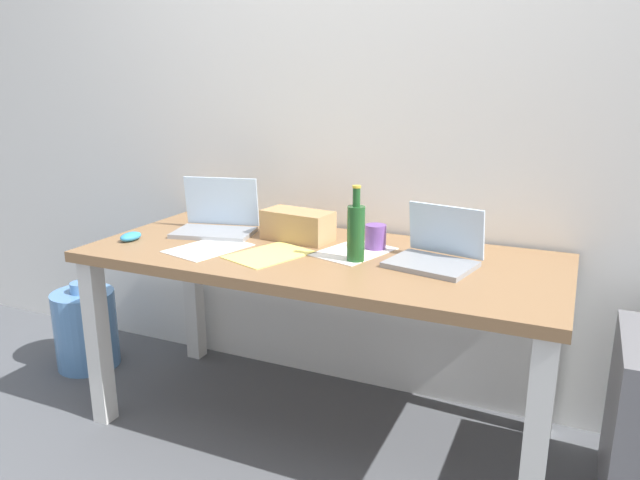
{
  "coord_description": "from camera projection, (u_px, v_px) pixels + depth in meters",
  "views": [
    {
      "loc": [
        0.87,
        -1.94,
        1.37
      ],
      "look_at": [
        0.0,
        0.0,
        0.78
      ],
      "focal_mm": 33.37,
      "sensor_mm": 36.0,
      "label": 1
    }
  ],
  "objects": [
    {
      "name": "back_wall",
      "position": [
        363.0,
        94.0,
        2.46
      ],
      "size": [
        5.2,
        0.08,
        2.6
      ],
      "primitive_type": "cube",
      "color": "white",
      "rests_on": "ground"
    },
    {
      "name": "computer_mouse",
      "position": [
        131.0,
        237.0,
        2.38
      ],
      "size": [
        0.07,
        0.1,
        0.03
      ],
      "primitive_type": "ellipsoid",
      "rotation": [
        0.0,
        0.0,
        -0.06
      ],
      "color": "#338CC6",
      "rests_on": "desk"
    },
    {
      "name": "ground_plane",
      "position": [
        320.0,
        425.0,
        2.41
      ],
      "size": [
        8.0,
        8.0,
        0.0
      ],
      "primitive_type": "plane",
      "color": "#515459"
    },
    {
      "name": "paper_sheet_front_left",
      "position": [
        208.0,
        248.0,
        2.28
      ],
      "size": [
        0.28,
        0.34,
        0.0
      ],
      "primitive_type": "cube",
      "rotation": [
        0.0,
        0.0,
        -0.26
      ],
      "color": "white",
      "rests_on": "desk"
    },
    {
      "name": "beer_bottle",
      "position": [
        356.0,
        232.0,
        2.1
      ],
      "size": [
        0.06,
        0.06,
        0.27
      ],
      "color": "#1E5123",
      "rests_on": "desk"
    },
    {
      "name": "water_cooler_jug",
      "position": [
        86.0,
        328.0,
        2.88
      ],
      "size": [
        0.29,
        0.29,
        0.43
      ],
      "color": "#598CC6",
      "rests_on": "ground"
    },
    {
      "name": "coffee_mug",
      "position": [
        376.0,
        237.0,
        2.26
      ],
      "size": [
        0.08,
        0.08,
        0.09
      ],
      "primitive_type": "cylinder",
      "color": "#724799",
      "rests_on": "desk"
    },
    {
      "name": "paper_yellow_folder",
      "position": [
        269.0,
        255.0,
        2.19
      ],
      "size": [
        0.3,
        0.35,
        0.0
      ],
      "primitive_type": "cube",
      "rotation": [
        0.0,
        0.0,
        -0.35
      ],
      "color": "#F4E06B",
      "rests_on": "desk"
    },
    {
      "name": "laptop_left",
      "position": [
        217.0,
        221.0,
        2.5
      ],
      "size": [
        0.36,
        0.28,
        0.23
      ],
      "color": "gray",
      "rests_on": "desk"
    },
    {
      "name": "paper_sheet_near_back",
      "position": [
        354.0,
        252.0,
        2.23
      ],
      "size": [
        0.29,
        0.34,
        0.0
      ],
      "primitive_type": "cube",
      "rotation": [
        0.0,
        0.0,
        -0.3
      ],
      "color": "white",
      "rests_on": "desk"
    },
    {
      "name": "desk",
      "position": [
        320.0,
        277.0,
        2.25
      ],
      "size": [
        1.77,
        0.76,
        0.73
      ],
      "color": "olive",
      "rests_on": "ground"
    },
    {
      "name": "cardboard_box",
      "position": [
        298.0,
        225.0,
        2.38
      ],
      "size": [
        0.29,
        0.18,
        0.12
      ],
      "primitive_type": "cube",
      "rotation": [
        0.0,
        0.0,
        -0.13
      ],
      "color": "tan",
      "rests_on": "desk"
    },
    {
      "name": "laptop_right",
      "position": [
        436.0,
        253.0,
        2.07
      ],
      "size": [
        0.32,
        0.29,
        0.2
      ],
      "color": "gray",
      "rests_on": "desk"
    }
  ]
}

